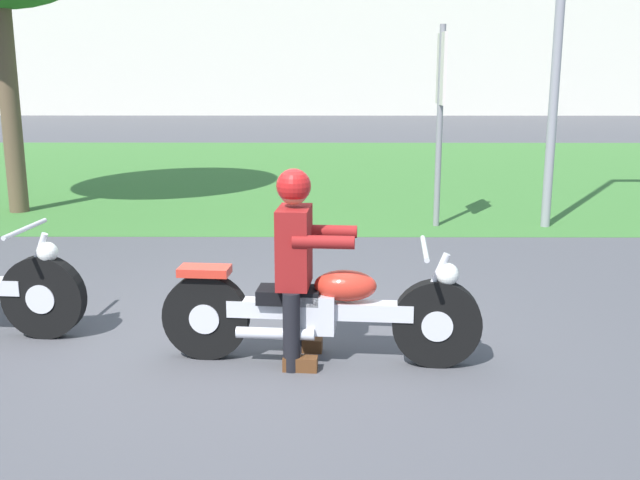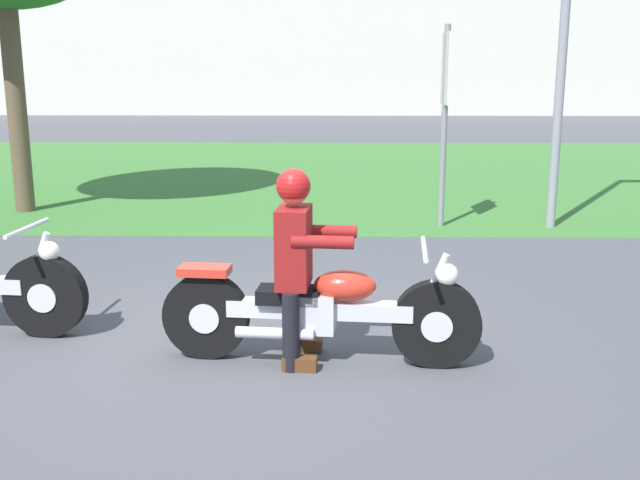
% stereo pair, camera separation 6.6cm
% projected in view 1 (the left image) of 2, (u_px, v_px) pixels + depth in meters
% --- Properties ---
extents(ground, '(120.00, 120.00, 0.00)m').
position_uv_depth(ground, '(240.00, 349.00, 5.60)').
color(ground, '#4C4C51').
extents(grass_verge, '(60.00, 12.00, 0.01)m').
position_uv_depth(grass_verge, '(293.00, 172.00, 15.14)').
color(grass_verge, '#3D7533').
rests_on(grass_verge, ground).
extents(motorcycle_lead, '(2.27, 0.66, 0.87)m').
position_uv_depth(motorcycle_lead, '(321.00, 310.00, 5.27)').
color(motorcycle_lead, black).
rests_on(motorcycle_lead, ground).
extents(rider_lead, '(0.57, 0.49, 1.39)m').
position_uv_depth(rider_lead, '(297.00, 251.00, 5.19)').
color(rider_lead, black).
rests_on(rider_lead, ground).
extents(sign_banner, '(0.08, 0.60, 2.60)m').
position_uv_depth(sign_banner, '(441.00, 95.00, 9.57)').
color(sign_banner, gray).
rests_on(sign_banner, ground).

